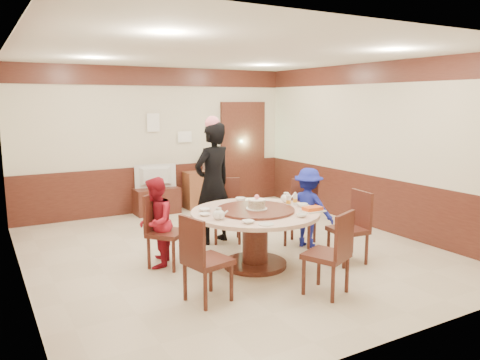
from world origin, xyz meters
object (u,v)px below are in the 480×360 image
tv_stand (157,201)px  thermos (205,162)px  person_red (155,222)px  television (156,176)px  banquet_table (255,227)px  birthday_cake (257,204)px  person_standing (213,183)px  side_cabinet (204,189)px  shrimp_platter (313,209)px  person_blue (308,208)px

tv_stand → thermos: bearing=1.6°
person_red → television: person_red is taller
banquet_table → birthday_cake: size_ratio=6.05×
banquet_table → person_red: size_ratio=1.41×
person_standing → television: bearing=-102.8°
person_red → side_cabinet: person_red is taller
birthday_cake → person_red: bearing=149.5°
thermos → person_red: bearing=-126.3°
television → person_standing: bearing=104.8°
television → tv_stand: bearing=11.7°
person_standing → side_cabinet: 2.49m
person_red → tv_stand: person_red is taller
person_red → side_cabinet: bearing=172.3°
birthday_cake → tv_stand: size_ratio=0.33×
thermos → shrimp_platter: bearing=-94.7°
person_red → shrimp_platter: bearing=87.2°
banquet_table → tv_stand: (-0.12, 3.45, -0.28)m
banquet_table → side_cabinet: (0.90, 3.48, -0.16)m
person_blue → shrimp_platter: size_ratio=3.96×
person_standing → person_red: person_standing is taller
television → thermos: 1.09m
person_standing → birthday_cake: person_standing is taller
tv_stand → thermos: 1.27m
person_blue → television: 3.35m
birthday_cake → shrimp_platter: birthday_cake is taller
banquet_table → person_blue: 1.20m
person_red → side_cabinet: 3.49m
banquet_table → person_red: bearing=150.1°
birthday_cake → side_cabinet: bearing=75.7°
birthday_cake → tv_stand: birthday_cake is taller
person_red → person_blue: size_ratio=1.00×
thermos → side_cabinet: bearing=180.0°
person_standing → tv_stand: bearing=-102.8°
person_standing → person_red: 1.31m
person_blue → tv_stand: size_ratio=1.40×
shrimp_platter → television: television is taller
tv_stand → side_cabinet: (1.03, 0.03, 0.12)m
shrimp_platter → television: 3.92m
banquet_table → person_blue: (1.14, 0.35, 0.06)m
person_standing → tv_stand: size_ratio=2.18×
tv_stand → person_standing: bearing=-86.9°
banquet_table → thermos: thermos is taller
side_cabinet → birthday_cake: bearing=-104.3°
person_standing → birthday_cake: 1.25m
birthday_cake → shrimp_platter: (0.62, -0.38, -0.07)m
side_cabinet → person_standing: bearing=-111.9°
shrimp_platter → television: size_ratio=0.38×
banquet_table → person_standing: person_standing is taller
banquet_table → thermos: (0.94, 3.48, 0.41)m
person_red → birthday_cake: person_red is taller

